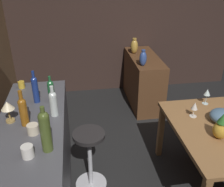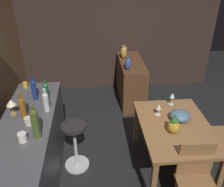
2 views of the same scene
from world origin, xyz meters
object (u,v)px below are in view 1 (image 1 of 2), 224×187
object	(u,v)px
wine_glass_left	(195,107)
pillar_candle_tall	(134,45)
cup_white	(28,151)
cup_mustard	(21,85)
wine_bottle_olive	(45,130)
wine_bottle_clear	(53,102)
bar_stool	(90,159)
vase_ceramic_blue	(143,58)
dining_table	(217,136)
wine_bottle_cobalt	(35,88)
vase_brass	(134,46)
counter_lamp	(8,107)
fruit_bowl	(223,116)
wine_glass_right	(207,93)
wine_bottle_green	(51,90)
wine_bottle_amber	(23,110)
cup_cream	(33,129)
pineapple_centerpiece	(221,127)

from	to	relation	value
wine_glass_left	pillar_candle_tall	world-z (taller)	pillar_candle_tall
cup_white	cup_mustard	distance (m)	1.21
wine_bottle_olive	wine_bottle_clear	bearing A→B (deg)	-3.26
bar_stool	vase_ceramic_blue	size ratio (longest dim) A/B	2.90
dining_table	wine_bottle_cobalt	bearing A→B (deg)	73.83
wine_glass_left	wine_bottle_clear	xyz separation A→B (m)	(-0.01, 1.40, 0.18)
cup_white	vase_brass	size ratio (longest dim) A/B	0.49
wine_bottle_olive	wine_bottle_clear	world-z (taller)	wine_bottle_olive
counter_lamp	cup_white	bearing A→B (deg)	-156.12
vase_ceramic_blue	vase_brass	size ratio (longest dim) A/B	0.95
bar_stool	dining_table	bearing A→B (deg)	-97.65
bar_stool	fruit_bowl	xyz separation A→B (m)	(-0.06, -1.34, 0.43)
wine_glass_left	fruit_bowl	distance (m)	0.28
wine_glass_right	vase_brass	size ratio (longest dim) A/B	0.72
wine_bottle_green	vase_brass	world-z (taller)	wine_bottle_green
wine_glass_left	vase_ceramic_blue	distance (m)	1.29
wine_bottle_amber	cup_cream	xyz separation A→B (m)	(-0.14, -0.08, -0.11)
wine_bottle_olive	cup_mustard	size ratio (longest dim) A/B	3.64
wine_bottle_clear	cup_white	bearing A→B (deg)	163.18
dining_table	wine_bottle_amber	world-z (taller)	wine_bottle_amber
cup_cream	cup_mustard	bearing A→B (deg)	14.40
wine_bottle_green	cup_white	distance (m)	0.84
cup_cream	vase_brass	size ratio (longest dim) A/B	0.52
wine_bottle_amber	counter_lamp	xyz separation A→B (m)	(0.07, 0.14, -0.00)
wine_bottle_amber	cup_mustard	world-z (taller)	wine_bottle_amber
fruit_bowl	counter_lamp	world-z (taller)	counter_lamp
wine_bottle_green	wine_bottle_amber	distance (m)	0.45
pillar_candle_tall	fruit_bowl	bearing A→B (deg)	-169.96
bar_stool	cup_cream	distance (m)	0.77
fruit_bowl	vase_brass	bearing A→B (deg)	13.03
cup_mustard	wine_glass_right	bearing A→B (deg)	-100.86
cup_cream	vase_brass	world-z (taller)	vase_brass
wine_bottle_cobalt	vase_ceramic_blue	distance (m)	1.71
wine_glass_right	wine_bottle_cobalt	bearing A→B (deg)	88.89
cup_cream	pineapple_centerpiece	bearing A→B (deg)	-93.41
wine_bottle_olive	wine_bottle_amber	distance (m)	0.43
pineapple_centerpiece	wine_bottle_olive	size ratio (longest dim) A/B	0.68
pillar_candle_tall	vase_brass	distance (m)	0.28
pineapple_centerpiece	vase_ceramic_blue	distance (m)	1.68
counter_lamp	dining_table	bearing A→B (deg)	-95.19
dining_table	pineapple_centerpiece	xyz separation A→B (m)	(-0.13, 0.08, 0.21)
wine_bottle_olive	wine_bottle_clear	xyz separation A→B (m)	(0.50, -0.03, -0.05)
fruit_bowl	wine_bottle_olive	world-z (taller)	wine_bottle_olive
wine_glass_left	wine_bottle_olive	size ratio (longest dim) A/B	0.43
pineapple_centerpiece	fruit_bowl	size ratio (longest dim) A/B	1.05
counter_lamp	vase_brass	bearing A→B (deg)	-39.81
wine_bottle_amber	pillar_candle_tall	size ratio (longest dim) A/B	2.38
wine_bottle_cobalt	pillar_candle_tall	distance (m)	2.33
cup_white	vase_ceramic_blue	size ratio (longest dim) A/B	0.52
wine_glass_left	cup_cream	xyz separation A→B (m)	(-0.28, 1.57, 0.08)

